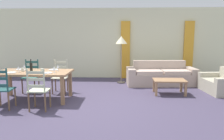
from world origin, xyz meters
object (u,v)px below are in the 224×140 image
object	(u,v)px
wine_bottle	(31,67)
armchair_upholstered	(222,84)
coffee_cup_secondary	(22,70)
standing_lamp	(121,43)
dining_chair_near_left	(2,89)
dining_chair_far_right	(60,76)
coffee_table	(169,82)
dining_chair_far_left	(31,76)
wine_glass_far_right	(58,67)
coffee_cup_primary	(42,70)
couch	(160,76)
wine_glass_near_left	(18,68)
dining_chair_near_right	(38,90)
wine_glass_far_left	(24,66)
dining_table	(34,75)
wine_glass_near_right	(54,68)

from	to	relation	value
wine_bottle	armchair_upholstered	distance (m)	5.38
coffee_cup_secondary	standing_lamp	distance (m)	3.37
dining_chair_near_left	dining_chair_far_right	size ratio (longest dim) A/B	1.00
wine_bottle	coffee_table	distance (m)	3.78
dining_chair_far_left	wine_bottle	distance (m)	0.96
wine_glass_far_right	dining_chair_near_left	bearing A→B (deg)	-139.48
coffee_cup_primary	couch	distance (m)	3.93
wine_bottle	wine_glass_near_left	size ratio (longest dim) A/B	1.96
dining_chair_near_left	wine_bottle	size ratio (longest dim) A/B	3.04
dining_chair_near_left	wine_glass_near_left	world-z (taller)	dining_chair_near_left
dining_chair_near_right	wine_glass_far_left	size ratio (longest dim) A/B	5.96
dining_table	dining_chair_far_left	xyz separation A→B (m)	(-0.42, 0.78, -0.19)
wine_bottle	wine_glass_far_left	world-z (taller)	wine_bottle
dining_chair_far_right	wine_glass_far_left	bearing A→B (deg)	-140.41
standing_lamp	dining_chair_near_left	bearing A→B (deg)	-132.42
dining_chair_far_left	coffee_table	size ratio (longest dim) A/B	1.07
wine_glass_far_right	armchair_upholstered	bearing A→B (deg)	10.86
coffee_cup_secondary	armchair_upholstered	distance (m)	5.60
armchair_upholstered	dining_chair_far_left	bearing A→B (deg)	-177.70
dining_chair_near_right	dining_chair_far_right	world-z (taller)	same
armchair_upholstered	dining_chair_near_right	bearing A→B (deg)	-159.43
couch	dining_chair_near_right	bearing A→B (deg)	-138.88
dining_chair_near_right	coffee_table	world-z (taller)	dining_chair_near_right
armchair_upholstered	standing_lamp	xyz separation A→B (m)	(-2.97, 1.14, 1.16)
dining_chair_near_left	dining_chair_near_right	world-z (taller)	same
wine_glass_near_left	dining_chair_near_right	bearing A→B (deg)	-41.20
dining_chair_far_left	standing_lamp	distance (m)	3.12
dining_chair_near_right	wine_glass_near_left	world-z (taller)	dining_chair_near_right
coffee_cup_primary	dining_chair_near_right	bearing A→B (deg)	-76.12
wine_glass_near_right	wine_glass_far_right	xyz separation A→B (m)	(0.01, 0.27, 0.00)
wine_glass_far_right	dining_chair_far_right	bearing A→B (deg)	102.51
armchair_upholstered	coffee_table	bearing A→B (deg)	-170.73
dining_table	dining_chair_near_right	distance (m)	0.92
dining_chair_far_left	wine_glass_far_right	distance (m)	1.27
dining_chair_near_right	standing_lamp	distance (m)	3.57
dining_chair_far_left	coffee_cup_secondary	world-z (taller)	dining_chair_far_left
dining_chair_near_right	wine_glass_far_right	distance (m)	1.00
dining_chair_near_right	coffee_cup_secondary	size ratio (longest dim) A/B	10.67
wine_glass_far_left	wine_glass_far_right	bearing A→B (deg)	-1.69
wine_glass_near_right	armchair_upholstered	size ratio (longest dim) A/B	0.13
wine_bottle	coffee_cup_secondary	world-z (taller)	wine_bottle
wine_bottle	standing_lamp	xyz separation A→B (m)	(2.27, 2.17, 0.54)
dining_chair_far_right	wine_glass_far_left	xyz separation A→B (m)	(-0.76, -0.63, 0.38)
dining_chair_far_left	wine_bottle	bearing A→B (deg)	-64.88
dining_chair_far_right	wine_glass_near_left	size ratio (longest dim) A/B	5.96
wine_glass_far_right	coffee_cup_secondary	size ratio (longest dim) A/B	1.79
wine_glass_far_left	coffee_table	world-z (taller)	wine_glass_far_left
wine_glass_far_right	standing_lamp	bearing A→B (deg)	51.22
dining_chair_far_right	couch	xyz separation A→B (m)	(3.12, 1.19, -0.19)
dining_chair_near_left	dining_table	bearing A→B (deg)	61.01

